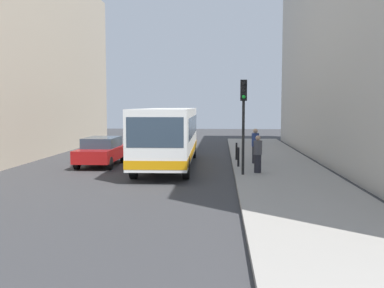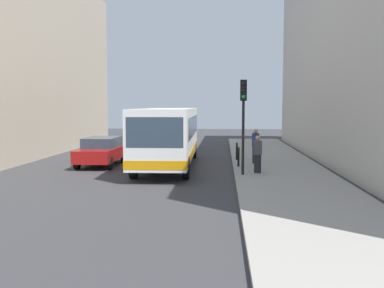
{
  "view_description": "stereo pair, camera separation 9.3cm",
  "coord_description": "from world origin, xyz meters",
  "views": [
    {
      "loc": [
        2.59,
        -20.62,
        3.13
      ],
      "look_at": [
        1.23,
        0.05,
        1.35
      ],
      "focal_mm": 41.57,
      "sensor_mm": 36.0,
      "label": 1
    },
    {
      "loc": [
        2.69,
        -20.62,
        3.13
      ],
      "look_at": [
        1.23,
        0.05,
        1.35
      ],
      "focal_mm": 41.57,
      "sensor_mm": 36.0,
      "label": 2
    }
  ],
  "objects": [
    {
      "name": "bollard_mid",
      "position": [
        3.45,
        3.99,
        0.62
      ],
      "size": [
        0.11,
        0.11,
        0.95
      ],
      "primitive_type": "cylinder",
      "color": "black",
      "rests_on": "sidewalk"
    },
    {
      "name": "pedestrian_near_signal",
      "position": [
        4.23,
        -0.77,
        0.98
      ],
      "size": [
        0.38,
        0.38,
        1.67
      ],
      "rotation": [
        0.0,
        0.0,
        6.1
      ],
      "color": "#26262D",
      "rests_on": "sidewalk"
    },
    {
      "name": "pedestrian_mid_sidewalk",
      "position": [
        4.37,
        2.52,
        1.06
      ],
      "size": [
        0.38,
        0.38,
        1.81
      ],
      "rotation": [
        0.0,
        0.0,
        0.94
      ],
      "color": "#26262D",
      "rests_on": "sidewalk"
    },
    {
      "name": "sidewalk",
      "position": [
        5.4,
        0.0,
        0.07
      ],
      "size": [
        4.4,
        40.0,
        0.15
      ],
      "primitive_type": "cube",
      "color": "#9E9991",
      "rests_on": "ground"
    },
    {
      "name": "ground_plane",
      "position": [
        0.0,
        0.0,
        0.0
      ],
      "size": [
        80.0,
        80.0,
        0.0
      ],
      "primitive_type": "plane",
      "color": "#38383A"
    },
    {
      "name": "bollard_near",
      "position": [
        3.45,
        1.22,
        0.62
      ],
      "size": [
        0.11,
        0.11,
        0.95
      ],
      "primitive_type": "cylinder",
      "color": "black",
      "rests_on": "sidewalk"
    },
    {
      "name": "car_behind_bus",
      "position": [
        -0.39,
        11.42,
        0.78
      ],
      "size": [
        2.09,
        4.5,
        1.48
      ],
      "rotation": [
        0.0,
        0.0,
        3.08
      ],
      "color": "#A5A8AD",
      "rests_on": "ground"
    },
    {
      "name": "car_beside_bus",
      "position": [
        -3.69,
        2.28,
        0.78
      ],
      "size": [
        1.87,
        4.41,
        1.48
      ],
      "rotation": [
        0.0,
        0.0,
        3.14
      ],
      "color": "maroon",
      "rests_on": "ground"
    },
    {
      "name": "bus",
      "position": [
        -0.11,
        2.16,
        1.73
      ],
      "size": [
        2.76,
        11.07,
        3.0
      ],
      "rotation": [
        0.0,
        0.0,
        3.16
      ],
      "color": "white",
      "rests_on": "ground"
    },
    {
      "name": "traffic_light",
      "position": [
        3.55,
        -1.35,
        3.01
      ],
      "size": [
        0.28,
        0.33,
        4.1
      ],
      "color": "black",
      "rests_on": "sidewalk"
    }
  ]
}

